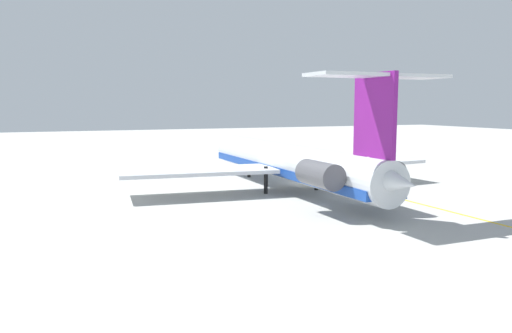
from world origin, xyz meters
TOP-DOWN VIEW (x-y plane):
  - ground at (0.00, 0.00)m, footprint 302.67×302.67m
  - main_jetliner at (-4.64, 4.04)m, footprint 44.24×39.44m
  - ground_crew_near_nose at (11.84, -19.17)m, footprint 0.33×0.36m
  - ground_crew_near_tail at (18.72, -13.18)m, footprint 0.38×0.26m
  - taxiway_centreline at (-3.39, -4.63)m, footprint 76.66×1.51m

SIDE VIEW (x-z plane):
  - ground at x=0.00m, z-range 0.00..0.00m
  - taxiway_centreline at x=-3.39m, z-range 0.00..0.01m
  - ground_crew_near_tail at x=18.72m, z-range 0.22..1.88m
  - ground_crew_near_nose at x=11.84m, z-range 0.24..2.04m
  - main_jetliner at x=-4.64m, z-range -2.94..9.99m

